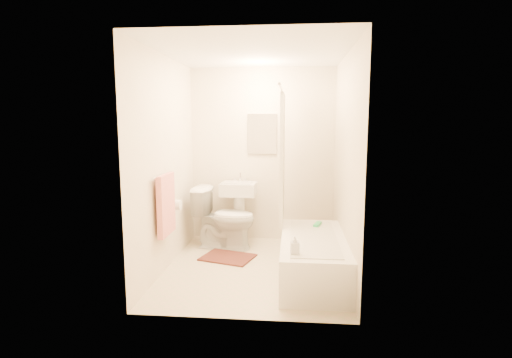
# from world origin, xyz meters

# --- Properties ---
(floor) EXTENTS (2.40, 2.40, 0.00)m
(floor) POSITION_xyz_m (0.00, 0.00, 0.00)
(floor) COLOR beige
(floor) RESTS_ON ground
(ceiling) EXTENTS (2.40, 2.40, 0.00)m
(ceiling) POSITION_xyz_m (0.00, 0.00, 2.40)
(ceiling) COLOR white
(ceiling) RESTS_ON ground
(wall_back) EXTENTS (2.00, 0.02, 2.40)m
(wall_back) POSITION_xyz_m (0.00, 1.20, 1.20)
(wall_back) COLOR beige
(wall_back) RESTS_ON ground
(wall_left) EXTENTS (0.02, 2.40, 2.40)m
(wall_left) POSITION_xyz_m (-1.00, 0.00, 1.20)
(wall_left) COLOR beige
(wall_left) RESTS_ON ground
(wall_right) EXTENTS (0.02, 2.40, 2.40)m
(wall_right) POSITION_xyz_m (1.00, 0.00, 1.20)
(wall_right) COLOR beige
(wall_right) RESTS_ON ground
(mirror) EXTENTS (0.40, 0.03, 0.55)m
(mirror) POSITION_xyz_m (0.00, 1.18, 1.50)
(mirror) COLOR white
(mirror) RESTS_ON wall_back
(curtain_rod) EXTENTS (0.03, 1.70, 0.03)m
(curtain_rod) POSITION_xyz_m (0.30, 0.10, 2.00)
(curtain_rod) COLOR silver
(curtain_rod) RESTS_ON wall_back
(shower_curtain) EXTENTS (0.04, 0.80, 1.55)m
(shower_curtain) POSITION_xyz_m (0.30, 0.50, 1.22)
(shower_curtain) COLOR silver
(shower_curtain) RESTS_ON curtain_rod
(towel_bar) EXTENTS (0.02, 0.60, 0.02)m
(towel_bar) POSITION_xyz_m (-0.96, -0.25, 1.10)
(towel_bar) COLOR silver
(towel_bar) RESTS_ON wall_left
(towel) EXTENTS (0.06, 0.45, 0.66)m
(towel) POSITION_xyz_m (-0.93, -0.25, 0.78)
(towel) COLOR #CC7266
(towel) RESTS_ON towel_bar
(toilet_paper) EXTENTS (0.11, 0.12, 0.12)m
(toilet_paper) POSITION_xyz_m (-0.93, 0.12, 0.70)
(toilet_paper) COLOR white
(toilet_paper) RESTS_ON wall_left
(toilet) EXTENTS (0.86, 0.55, 0.80)m
(toilet) POSITION_xyz_m (-0.46, 0.73, 0.40)
(toilet) COLOR silver
(toilet) RESTS_ON floor
(sink) EXTENTS (0.48, 0.39, 0.92)m
(sink) POSITION_xyz_m (-0.30, 0.95, 0.46)
(sink) COLOR silver
(sink) RESTS_ON floor
(bathtub) EXTENTS (0.68, 1.56, 0.44)m
(bathtub) POSITION_xyz_m (0.66, -0.20, 0.22)
(bathtub) COLOR white
(bathtub) RESTS_ON floor
(bath_mat) EXTENTS (0.71, 0.61, 0.02)m
(bath_mat) POSITION_xyz_m (-0.36, 0.31, 0.01)
(bath_mat) COLOR #4B2420
(bath_mat) RESTS_ON floor
(soap_bottle) EXTENTS (0.09, 0.09, 0.18)m
(soap_bottle) POSITION_xyz_m (0.46, -0.75, 0.53)
(soap_bottle) COLOR white
(soap_bottle) RESTS_ON bathtub
(scrub_brush) EXTENTS (0.11, 0.20, 0.04)m
(scrub_brush) POSITION_xyz_m (0.73, 0.29, 0.46)
(scrub_brush) COLOR green
(scrub_brush) RESTS_ON bathtub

